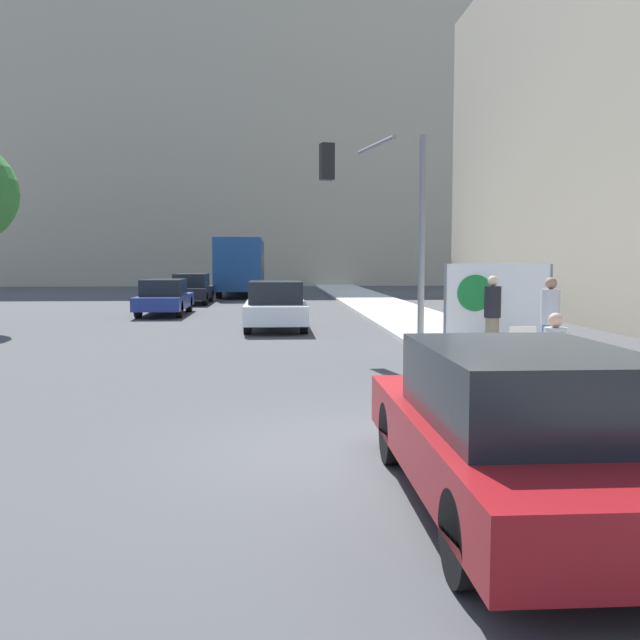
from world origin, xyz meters
TOP-DOWN VIEW (x-y plane):
  - ground_plane at (0.00, 0.00)m, footprint 160.00×160.00m
  - sidewalk_curb at (3.51, 15.00)m, footprint 3.12×90.00m
  - building_backdrop_far at (-2.00, 55.90)m, footprint 52.00×12.00m
  - seated_protester at (2.91, 2.82)m, footprint 0.93×0.77m
  - jogger_on_sidewalk at (3.74, 5.17)m, footprint 0.34×0.34m
  - pedestrian_behind at (3.17, 6.78)m, footprint 0.34×0.34m
  - protest_banner at (3.57, 7.73)m, footprint 2.40×0.06m
  - traffic_light_pole at (1.37, 9.59)m, footprint 2.61×2.37m
  - parked_car_curbside at (0.77, -1.70)m, footprint 1.84×4.54m
  - car_on_road_nearest at (-1.24, 14.15)m, footprint 1.82×4.37m
  - car_on_road_midblock at (-5.49, 20.14)m, footprint 1.70×4.74m
  - car_on_road_distant at (-5.25, 27.19)m, footprint 1.74×4.78m
  - city_bus_on_road at (-3.22, 35.56)m, footprint 2.52×11.63m

SIDE VIEW (x-z plane):
  - ground_plane at x=0.00m, z-range 0.00..0.00m
  - sidewalk_curb at x=3.51m, z-range 0.00..0.13m
  - car_on_road_midblock at x=-5.49m, z-range 0.01..1.38m
  - parked_car_curbside at x=0.77m, z-range 0.00..1.41m
  - car_on_road_distant at x=-5.25m, z-range 0.00..1.45m
  - car_on_road_nearest at x=-1.24m, z-range 0.00..1.47m
  - seated_protester at x=2.91m, z-range 0.17..1.37m
  - pedestrian_behind at x=3.17m, z-range 0.14..1.81m
  - jogger_on_sidewalk at x=3.74m, z-range 0.14..1.81m
  - protest_banner at x=3.57m, z-range 0.18..2.08m
  - city_bus_on_road at x=-3.22m, z-range 0.25..3.54m
  - traffic_light_pole at x=1.37m, z-range 1.00..5.98m
  - building_backdrop_far at x=-2.00m, z-range 0.00..24.68m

